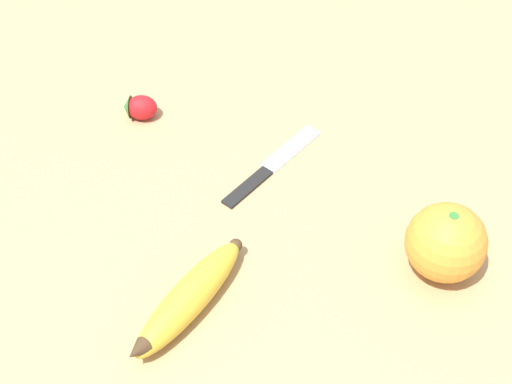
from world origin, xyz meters
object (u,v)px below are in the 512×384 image
Objects in this scene: banana at (188,298)px; orange at (446,243)px; strawberry at (139,107)px; paring_knife at (269,167)px.

banana is 2.14× the size of orange.
orange is at bearing 135.15° from banana.
strawberry is at bearing -12.11° from orange.
banana is at bearing -72.19° from paring_knife.
orange is 0.24m from paring_knife.
banana is 0.22m from paring_knife.
orange reaches higher than strawberry.
strawberry is at bearing -170.13° from paring_knife.
orange is at bearing 148.30° from strawberry.
strawberry is 0.19m from paring_knife.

